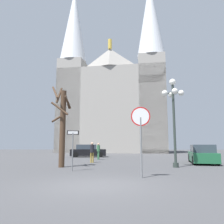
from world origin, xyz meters
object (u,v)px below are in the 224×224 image
Objects in this scene: stop_sign at (141,127)px; bare_tree at (62,124)px; street_lamp at (173,105)px; pedestrian_walking at (98,150)px; parked_car_near_green at (202,155)px; cathedral at (113,95)px; pedestrian_standing at (92,150)px; parked_car_far_black at (88,151)px; one_way_arrow_sign at (73,145)px.

stop_sign is 0.58× the size of bare_tree.
street_lamp is 3.65× the size of pedestrian_walking.
parked_car_near_green is 9.48m from pedestrian_walking.
parked_car_near_green is at bearing -71.62° from cathedral.
pedestrian_walking is (-8.57, 4.03, 0.29)m from parked_car_near_green.
bare_tree reaches higher than pedestrian_standing.
pedestrian_walking is 0.98× the size of pedestrian_standing.
parked_car_near_green is 3.02× the size of pedestrian_walking.
bare_tree is 12.45m from parked_car_far_black.
street_lamp reaches higher than parked_car_near_green.
parked_car_far_black is at bearing -98.50° from cathedral.
street_lamp reaches higher than pedestrian_standing.
one_way_arrow_sign is 0.41× the size of bare_tree.
one_way_arrow_sign is 0.38× the size of street_lamp.
cathedral is 31.19m from one_way_arrow_sign.
stop_sign reaches higher than parked_car_far_black.
pedestrian_walking reaches higher than parked_car_far_black.
one_way_arrow_sign is 1.36× the size of pedestrian_standing.
stop_sign is at bearing -33.62° from one_way_arrow_sign.
bare_tree is 3.30× the size of pedestrian_standing.
parked_car_far_black is (-2.30, -15.38, -10.19)m from cathedral.
bare_tree is at bearing -161.24° from parked_car_near_green.
stop_sign reaches higher than one_way_arrow_sign.
street_lamp reaches higher than parked_car_far_black.
stop_sign is 1.41× the size of one_way_arrow_sign.
stop_sign reaches higher than pedestrian_walking.
pedestrian_standing is at bearing 68.68° from bare_tree.
street_lamp is at bearing -79.19° from cathedral.
one_way_arrow_sign reaches higher than parked_car_far_black.
stop_sign is (2.66, -32.12, -8.63)m from cathedral.
pedestrian_standing is (-0.13, -3.68, 0.02)m from pedestrian_walking.
bare_tree reaches higher than parked_car_near_green.
pedestrian_walking is (-3.19, 11.96, -1.29)m from stop_sign.
cathedral is 20.95× the size of pedestrian_walking.
parked_car_far_black is (-0.15, 12.28, -2.08)m from bare_tree.
cathedral is 33.36m from stop_sign.
pedestrian_standing is (0.31, 5.87, -0.43)m from one_way_arrow_sign.
parked_car_far_black is (-4.96, 16.74, -1.57)m from stop_sign.
bare_tree reaches higher than one_way_arrow_sign.
stop_sign is 5.66m from street_lamp.
pedestrian_standing is at bearing 148.80° from street_lamp.
pedestrian_walking is 3.68m from pedestrian_standing.
parked_car_near_green is (2.81, 3.21, -3.36)m from street_lamp.
parked_car_near_green is (5.38, 7.92, -1.57)m from stop_sign.
street_lamp is 5.43m from parked_car_near_green.
cathedral is at bearing 108.38° from parked_car_near_green.
bare_tree is (-4.81, 4.46, 0.52)m from stop_sign.
bare_tree is 1.25× the size of parked_car_far_black.
pedestrian_walking is (1.77, -4.78, 0.28)m from parked_car_far_black.
parked_car_far_black is at bearing 95.31° from one_way_arrow_sign.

